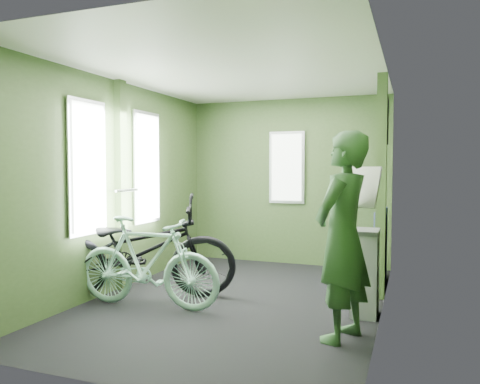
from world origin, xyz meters
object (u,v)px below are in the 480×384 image
object	(u,v)px
passenger	(343,236)
bicycle_mint	(147,308)
waste_box	(365,273)
bench_seat	(364,262)
bicycle_black	(139,300)

from	to	relation	value
passenger	bicycle_mint	bearing A→B (deg)	-75.91
waste_box	bench_seat	size ratio (longest dim) A/B	0.91
bicycle_mint	bench_seat	size ratio (longest dim) A/B	1.70
bicycle_mint	waste_box	bearing A→B (deg)	-78.53
bicycle_black	bench_seat	xyz separation A→B (m)	(2.09, 1.47, 0.26)
bicycle_black	waste_box	xyz separation A→B (m)	(2.20, 0.28, 0.39)
passenger	bicycle_black	bearing A→B (deg)	-81.11
bicycle_mint	passenger	size ratio (longest dim) A/B	0.91
bicycle_mint	bench_seat	xyz separation A→B (m)	(1.86, 1.68, 0.26)
bicycle_black	bench_seat	world-z (taller)	bench_seat
bicycle_mint	waste_box	xyz separation A→B (m)	(1.98, 0.50, 0.39)
bicycle_mint	passenger	bearing A→B (deg)	-98.07
passenger	bench_seat	bearing A→B (deg)	-160.34
bicycle_black	bicycle_mint	size ratio (longest dim) A/B	1.33
passenger	waste_box	world-z (taller)	passenger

